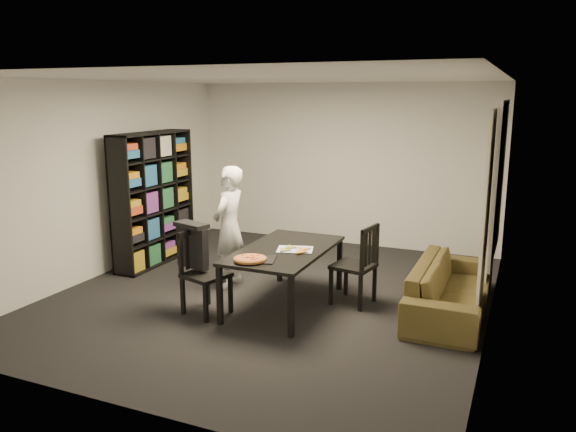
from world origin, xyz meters
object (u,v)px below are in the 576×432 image
at_px(chair_left, 200,266).
at_px(pepperoni_pizza, 250,259).
at_px(baking_tray, 256,259).
at_px(dining_table, 285,254).
at_px(chair_right, 361,260).
at_px(sofa, 451,288).
at_px(bookshelf, 154,199).
at_px(person, 229,227).

bearing_deg(chair_left, pepperoni_pizza, -79.01).
bearing_deg(baking_tray, pepperoni_pizza, -115.38).
relative_size(dining_table, chair_right, 1.73).
bearing_deg(baking_tray, chair_left, -178.66).
distance_m(dining_table, sofa, 1.91).
height_order(dining_table, chair_right, chair_right).
relative_size(bookshelf, dining_table, 1.15).
distance_m(chair_right, person, 1.73).
xyz_separation_m(bookshelf, person, (1.51, -0.49, -0.17)).
xyz_separation_m(person, sofa, (2.72, 0.19, -0.49)).
bearing_deg(pepperoni_pizza, chair_left, 174.88).
bearing_deg(person, bookshelf, -107.63).
bearing_deg(dining_table, baking_tray, -100.90).
bearing_deg(pepperoni_pizza, bookshelf, 147.78).
bearing_deg(chair_left, chair_right, -43.94).
relative_size(person, sofa, 0.79).
xyz_separation_m(chair_left, baking_tray, (0.69, 0.02, 0.16)).
bearing_deg(sofa, chair_left, 112.62).
bearing_deg(bookshelf, pepperoni_pizza, -32.22).
bearing_deg(dining_table, chair_right, 25.35).
bearing_deg(person, baking_tray, 43.25).
xyz_separation_m(bookshelf, pepperoni_pizza, (2.29, -1.44, -0.24)).
xyz_separation_m(dining_table, chair_right, (0.80, 0.38, -0.08)).
distance_m(pepperoni_pizza, sofa, 2.29).
height_order(chair_left, baking_tray, chair_left).
relative_size(dining_table, pepperoni_pizza, 4.72).
xyz_separation_m(bookshelf, chair_left, (1.63, -1.39, -0.41)).
distance_m(person, pepperoni_pizza, 1.24).
xyz_separation_m(baking_tray, sofa, (1.90, 1.07, -0.41)).
xyz_separation_m(chair_right, pepperoni_pizza, (-0.93, -0.98, 0.17)).
relative_size(dining_table, chair_left, 1.75).
bearing_deg(bookshelf, chair_left, -40.29).
height_order(dining_table, sofa, dining_table).
xyz_separation_m(pepperoni_pizza, sofa, (1.94, 1.14, -0.43)).
bearing_deg(chair_right, sofa, 109.32).
height_order(dining_table, chair_left, chair_left).
height_order(chair_left, pepperoni_pizza, chair_left).
relative_size(bookshelf, person, 1.22).
bearing_deg(chair_right, person, -79.33).
xyz_separation_m(chair_right, person, (-1.71, -0.02, 0.23)).
bearing_deg(sofa, baking_tray, 119.25).
relative_size(chair_right, baking_tray, 2.39).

